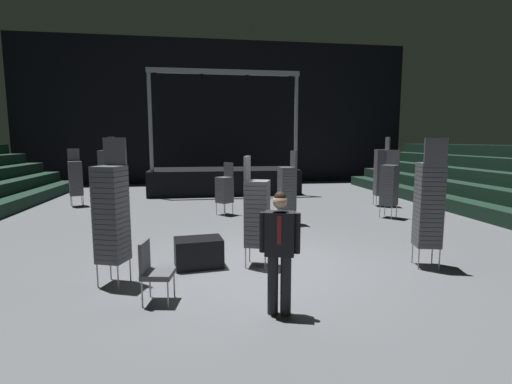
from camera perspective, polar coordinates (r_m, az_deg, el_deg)
ground_plane at (r=7.59m, az=0.69°, el=-11.29°), size 22.00×30.00×0.10m
arena_end_wall at (r=22.17m, az=-5.68°, el=11.74°), size 22.00×0.30×8.00m
stage_riser at (r=17.90m, az=-4.82°, el=1.96°), size 6.75×2.99×5.40m
man_with_tie at (r=5.28m, az=3.56°, el=-8.09°), size 0.57×0.33×1.74m
chair_stack_front_left at (r=14.82m, az=18.28°, el=2.89°), size 0.51×0.51×2.56m
chair_stack_front_right at (r=13.76m, az=-21.37°, el=2.41°), size 0.62×0.62×2.56m
chair_stack_mid_left at (r=6.76m, az=-20.88°, el=-2.90°), size 0.57×0.57×2.48m
chair_stack_mid_right at (r=12.62m, az=19.39°, el=1.11°), size 0.62×0.62×2.14m
chair_stack_mid_centre at (r=7.29m, az=0.13°, el=-2.99°), size 0.56×0.56×2.14m
chair_stack_rear_left at (r=15.56m, az=-25.45°, el=1.96°), size 0.58×0.58×2.14m
chair_stack_rear_right at (r=7.93m, az=24.50°, el=-1.59°), size 0.53×0.53×2.48m
chair_stack_rear_centre at (r=11.03m, az=4.69°, el=0.63°), size 0.49×0.49×2.14m
chair_stack_aisle_left at (r=12.48m, az=-4.73°, el=0.48°), size 0.62×0.62×1.71m
equipment_road_case at (r=7.51m, az=-8.60°, el=-8.96°), size 0.97×0.71×0.56m
loose_chair_near_man at (r=5.98m, az=-15.17°, el=-10.96°), size 0.51×0.51×0.95m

